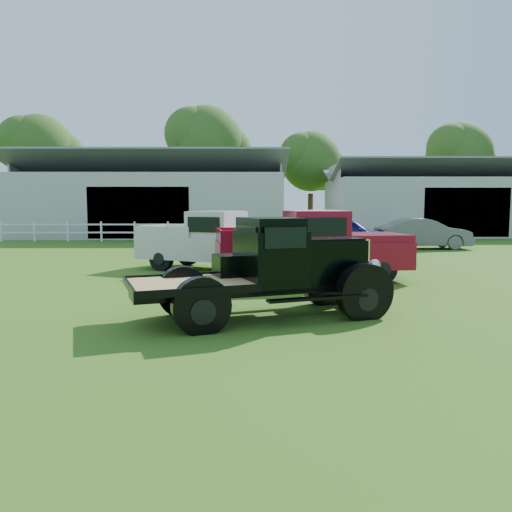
{
  "coord_description": "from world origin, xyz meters",
  "views": [
    {
      "loc": [
        0.15,
        -9.9,
        2.19
      ],
      "look_at": [
        0.2,
        1.2,
        1.05
      ],
      "focal_mm": 35.0,
      "sensor_mm": 36.0,
      "label": 1
    }
  ],
  "objects_px": {
    "red_pickup": "(311,245)",
    "misc_car_blue": "(346,233)",
    "white_pickup": "(214,241)",
    "vintage_flatbed": "(265,268)",
    "misc_car_grey": "(423,234)"
  },
  "relations": [
    {
      "from": "vintage_flatbed",
      "to": "misc_car_blue",
      "type": "relative_size",
      "value": 1.06
    },
    {
      "from": "white_pickup",
      "to": "misc_car_blue",
      "type": "distance_m",
      "value": 9.69
    },
    {
      "from": "misc_car_grey",
      "to": "vintage_flatbed",
      "type": "bearing_deg",
      "value": 148.74
    },
    {
      "from": "vintage_flatbed",
      "to": "red_pickup",
      "type": "height_order",
      "value": "red_pickup"
    },
    {
      "from": "misc_car_blue",
      "to": "misc_car_grey",
      "type": "relative_size",
      "value": 1.01
    },
    {
      "from": "red_pickup",
      "to": "misc_car_blue",
      "type": "relative_size",
      "value": 1.21
    },
    {
      "from": "white_pickup",
      "to": "red_pickup",
      "type": "bearing_deg",
      "value": -14.38
    },
    {
      "from": "vintage_flatbed",
      "to": "misc_car_blue",
      "type": "distance_m",
      "value": 15.43
    },
    {
      "from": "red_pickup",
      "to": "white_pickup",
      "type": "xyz_separation_m",
      "value": [
        -2.99,
        2.37,
        -0.06
      ]
    },
    {
      "from": "red_pickup",
      "to": "white_pickup",
      "type": "relative_size",
      "value": 1.07
    },
    {
      "from": "red_pickup",
      "to": "misc_car_grey",
      "type": "distance_m",
      "value": 12.48
    },
    {
      "from": "vintage_flatbed",
      "to": "white_pickup",
      "type": "height_order",
      "value": "vintage_flatbed"
    },
    {
      "from": "red_pickup",
      "to": "white_pickup",
      "type": "height_order",
      "value": "red_pickup"
    },
    {
      "from": "red_pickup",
      "to": "misc_car_blue",
      "type": "bearing_deg",
      "value": 65.99
    },
    {
      "from": "red_pickup",
      "to": "white_pickup",
      "type": "bearing_deg",
      "value": 133.45
    }
  ]
}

